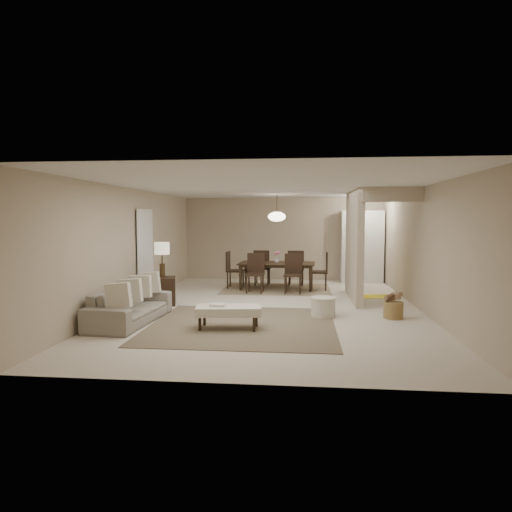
# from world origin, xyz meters

# --- Properties ---
(floor) EXTENTS (9.00, 9.00, 0.00)m
(floor) POSITION_xyz_m (0.00, 0.00, 0.00)
(floor) COLOR beige
(floor) RESTS_ON ground
(ceiling) EXTENTS (9.00, 9.00, 0.00)m
(ceiling) POSITION_xyz_m (0.00, 0.00, 2.50)
(ceiling) COLOR white
(ceiling) RESTS_ON back_wall
(back_wall) EXTENTS (6.00, 0.00, 6.00)m
(back_wall) POSITION_xyz_m (0.00, 4.50, 1.25)
(back_wall) COLOR tan
(back_wall) RESTS_ON floor
(left_wall) EXTENTS (0.00, 9.00, 9.00)m
(left_wall) POSITION_xyz_m (-3.00, 0.00, 1.25)
(left_wall) COLOR tan
(left_wall) RESTS_ON floor
(right_wall) EXTENTS (0.00, 9.00, 9.00)m
(right_wall) POSITION_xyz_m (3.00, 0.00, 1.25)
(right_wall) COLOR tan
(right_wall) RESTS_ON floor
(partition) EXTENTS (0.15, 2.50, 2.50)m
(partition) POSITION_xyz_m (1.80, 1.25, 1.25)
(partition) COLOR tan
(partition) RESTS_ON floor
(doorway) EXTENTS (0.04, 0.90, 2.04)m
(doorway) POSITION_xyz_m (-2.97, 0.60, 1.02)
(doorway) COLOR black
(doorway) RESTS_ON floor
(pantry_cabinet) EXTENTS (1.20, 0.55, 2.10)m
(pantry_cabinet) POSITION_xyz_m (2.35, 4.15, 1.05)
(pantry_cabinet) COLOR white
(pantry_cabinet) RESTS_ON floor
(flush_light) EXTENTS (0.44, 0.44, 0.05)m
(flush_light) POSITION_xyz_m (2.30, 3.20, 2.46)
(flush_light) COLOR white
(flush_light) RESTS_ON ceiling
(living_rug) EXTENTS (3.20, 3.20, 0.01)m
(living_rug) POSITION_xyz_m (-0.42, -1.66, 0.01)
(living_rug) COLOR brown
(living_rug) RESTS_ON floor
(sofa) EXTENTS (2.14, 0.94, 0.61)m
(sofa) POSITION_xyz_m (-2.45, -1.66, 0.31)
(sofa) COLOR gray
(sofa) RESTS_ON floor
(ottoman_bench) EXTENTS (1.14, 0.63, 0.39)m
(ottoman_bench) POSITION_xyz_m (-0.62, -1.96, 0.31)
(ottoman_bench) COLOR beige
(ottoman_bench) RESTS_ON living_rug
(side_table) EXTENTS (0.67, 0.67, 0.60)m
(side_table) POSITION_xyz_m (-2.40, 0.08, 0.30)
(side_table) COLOR black
(side_table) RESTS_ON floor
(table_lamp) EXTENTS (0.32, 0.32, 0.76)m
(table_lamp) POSITION_xyz_m (-2.40, 0.08, 1.16)
(table_lamp) COLOR #42311C
(table_lamp) RESTS_ON side_table
(round_pouf) EXTENTS (0.48, 0.48, 0.37)m
(round_pouf) POSITION_xyz_m (1.02, -0.82, 0.19)
(round_pouf) COLOR beige
(round_pouf) RESTS_ON floor
(wicker_basket) EXTENTS (0.48, 0.48, 0.31)m
(wicker_basket) POSITION_xyz_m (2.31, -0.82, 0.15)
(wicker_basket) COLOR brown
(wicker_basket) RESTS_ON floor
(dining_rug) EXTENTS (2.80, 2.10, 0.01)m
(dining_rug) POSITION_xyz_m (-0.06, 2.53, 0.01)
(dining_rug) COLOR #8C7156
(dining_rug) RESTS_ON floor
(dining_table) EXTENTS (2.04, 1.19, 0.70)m
(dining_table) POSITION_xyz_m (-0.06, 2.53, 0.35)
(dining_table) COLOR black
(dining_table) RESTS_ON dining_rug
(dining_chairs) EXTENTS (2.68, 1.98, 0.99)m
(dining_chairs) POSITION_xyz_m (-0.06, 2.53, 0.50)
(dining_chairs) COLOR black
(dining_chairs) RESTS_ON dining_rug
(vase) EXTENTS (0.14, 0.14, 0.13)m
(vase) POSITION_xyz_m (-0.06, 2.53, 0.77)
(vase) COLOR silver
(vase) RESTS_ON dining_table
(yellow_mat) EXTENTS (0.95, 0.68, 0.01)m
(yellow_mat) POSITION_xyz_m (2.36, 1.59, 0.01)
(yellow_mat) COLOR yellow
(yellow_mat) RESTS_ON floor
(pendant_light) EXTENTS (0.46, 0.46, 0.71)m
(pendant_light) POSITION_xyz_m (-0.06, 2.53, 1.92)
(pendant_light) COLOR #42311C
(pendant_light) RESTS_ON ceiling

